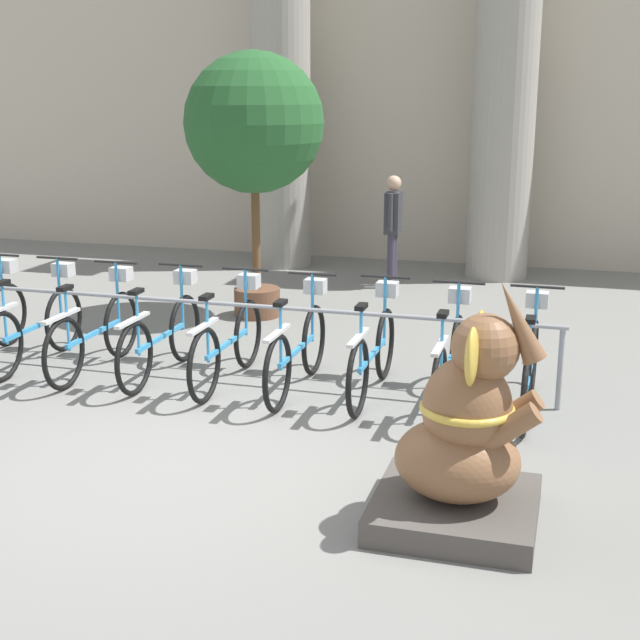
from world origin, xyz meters
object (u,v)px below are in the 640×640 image
(bicycle_1, at_px, (36,325))
(bicycle_5, at_px, (298,348))
(bicycle_3, at_px, (162,335))
(potted_tree, at_px, (254,127))
(bicycle_4, at_px, (229,341))
(person_pedestrian, at_px, (393,222))
(bicycle_2, at_px, (96,331))
(elephant_statue, at_px, (464,443))
(bicycle_6, at_px, (373,352))
(bicycle_7, at_px, (449,360))
(bicycle_8, at_px, (530,366))

(bicycle_1, relative_size, bicycle_5, 1.00)
(bicycle_3, height_order, potted_tree, potted_tree)
(bicycle_4, bearing_deg, potted_tree, 104.24)
(person_pedestrian, distance_m, potted_tree, 2.82)
(bicycle_2, distance_m, bicycle_4, 1.41)
(bicycle_1, xyz_separation_m, bicycle_2, (0.70, -0.03, 0.00))
(bicycle_1, height_order, elephant_statue, elephant_statue)
(bicycle_6, distance_m, person_pedestrian, 4.69)
(bicycle_1, bearing_deg, bicycle_4, -0.03)
(bicycle_5, bearing_deg, bicycle_3, 177.91)
(bicycle_5, xyz_separation_m, person_pedestrian, (-0.08, 4.66, 0.52))
(bicycle_6, xyz_separation_m, bicycle_7, (0.70, -0.06, 0.00))
(bicycle_8, distance_m, person_pedestrian, 5.15)
(bicycle_3, height_order, bicycle_5, same)
(bicycle_6, relative_size, bicycle_7, 1.00)
(bicycle_5, bearing_deg, bicycle_7, 0.28)
(bicycle_2, xyz_separation_m, potted_tree, (0.77, 2.54, 1.89))
(bicycle_1, relative_size, potted_tree, 0.56)
(elephant_statue, bearing_deg, bicycle_1, 154.20)
(bicycle_1, height_order, person_pedestrian, person_pedestrian)
(bicycle_4, bearing_deg, bicycle_2, -178.79)
(bicycle_2, relative_size, bicycle_7, 1.00)
(bicycle_8, bearing_deg, person_pedestrian, 115.27)
(bicycle_1, xyz_separation_m, bicycle_7, (4.22, -0.02, 0.00))
(bicycle_3, xyz_separation_m, bicycle_5, (1.41, -0.05, 0.00))
(bicycle_1, relative_size, bicycle_8, 1.00)
(bicycle_7, bearing_deg, person_pedestrian, 107.70)
(bicycle_6, bearing_deg, bicycle_1, -179.48)
(bicycle_3, bearing_deg, bicycle_7, -0.91)
(bicycle_3, relative_size, bicycle_6, 1.00)
(bicycle_1, bearing_deg, person_pedestrian, 59.36)
(bicycle_1, distance_m, bicycle_4, 2.11)
(bicycle_5, relative_size, person_pedestrian, 1.14)
(bicycle_3, xyz_separation_m, bicycle_6, (2.11, 0.01, 0.00))
(bicycle_4, distance_m, person_pedestrian, 4.70)
(bicycle_1, distance_m, elephant_statue, 5.15)
(bicycle_2, bearing_deg, bicycle_5, -0.02)
(bicycle_5, height_order, elephant_statue, elephant_statue)
(bicycle_1, relative_size, bicycle_6, 1.00)
(bicycle_2, height_order, person_pedestrian, person_pedestrian)
(elephant_statue, xyz_separation_m, potted_tree, (-3.16, 4.75, 1.74))
(bicycle_1, distance_m, bicycle_7, 4.22)
(bicycle_1, bearing_deg, potted_tree, 59.59)
(bicycle_8, bearing_deg, bicycle_1, 179.91)
(bicycle_3, relative_size, bicycle_7, 1.00)
(bicycle_5, xyz_separation_m, elephant_statue, (1.82, -2.21, 0.14))
(bicycle_2, distance_m, bicycle_5, 2.11)
(elephant_statue, bearing_deg, bicycle_2, 150.65)
(bicycle_1, xyz_separation_m, potted_tree, (1.47, 2.51, 1.89))
(potted_tree, bearing_deg, bicycle_7, -42.69)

